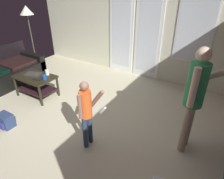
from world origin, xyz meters
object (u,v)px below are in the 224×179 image
coffee_table (36,82)px  person_child (86,110)px  person_adult (196,94)px  floor_lamp (27,14)px  cup_near_edge (47,72)px  leather_couch (2,73)px  backpack (5,121)px  cup_by_laptop (45,77)px  tv_remote_black (36,80)px  laptop_closed (33,74)px

coffee_table → person_child: person_child is taller
person_adult → floor_lamp: (-4.79, 1.16, 0.53)m
floor_lamp → cup_near_edge: size_ratio=15.45×
leather_couch → backpack: bearing=-32.6°
floor_lamp → cup_by_laptop: floor_lamp is taller
backpack → cup_by_laptop: bearing=93.6°
leather_couch → person_child: person_child is taller
backpack → cup_by_laptop: cup_by_laptop is taller
coffee_table → tv_remote_black: bearing=-30.0°
backpack → cup_near_edge: cup_near_edge is taller
leather_couch → backpack: (1.59, -1.02, -0.17)m
backpack → cup_by_laptop: (-0.07, 1.06, 0.41)m
backpack → cup_by_laptop: size_ratio=2.98×
leather_couch → cup_by_laptop: leather_couch is taller
coffee_table → person_adult: bearing=1.8°
coffee_table → tv_remote_black: tv_remote_black is taller
leather_couch → floor_lamp: size_ratio=1.10×
person_adult → cup_near_edge: 3.10m
person_child → tv_remote_black: bearing=163.3°
cup_near_edge → tv_remote_black: size_ratio=0.66×
leather_couch → tv_remote_black: 1.42m
floor_lamp → backpack: bearing=-50.3°
backpack → laptop_closed: 1.25m
leather_couch → laptop_closed: size_ratio=5.68×
person_adult → person_child: bearing=-151.2°
leather_couch → coffee_table: (1.21, 0.04, 0.06)m
laptop_closed → cup_near_edge: size_ratio=2.99×
coffee_table → floor_lamp: 2.30m
backpack → laptop_closed: (-0.47, 1.09, 0.38)m
backpack → tv_remote_black: size_ratio=1.67×
floor_lamp → person_adult: bearing=-13.6°
coffee_table → leather_couch: bearing=-178.1°
person_adult → person_child: (-1.33, -0.73, -0.31)m
coffee_table → person_child: bearing=-18.1°
person_child → tv_remote_black: (-1.73, 0.52, -0.17)m
person_adult → cup_by_laptop: bearing=-178.2°
person_adult → person_child: 1.55m
person_adult → floor_lamp: floor_lamp is taller
person_child → tv_remote_black: size_ratio=6.65×
backpack → tv_remote_black: bearing=101.2°
leather_couch → backpack: 1.89m
leather_couch → person_child: 3.21m
floor_lamp → cup_near_edge: floor_lamp is taller
person_adult → leather_couch: bearing=-178.2°
floor_lamp → cup_by_laptop: bearing=-34.1°
tv_remote_black → cup_by_laptop: bearing=23.0°
person_adult → coffee_table: bearing=-178.2°
coffee_table → backpack: size_ratio=3.07×
leather_couch → person_adult: person_adult is taller
cup_by_laptop → person_child: bearing=-21.5°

